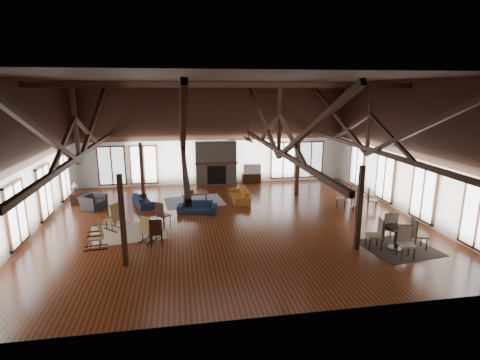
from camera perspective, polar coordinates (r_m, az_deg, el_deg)
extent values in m
plane|color=#613014|center=(16.27, -1.20, -6.41)|extent=(16.00, 16.00, 0.00)
cube|color=black|center=(15.28, -1.31, 15.22)|extent=(16.00, 14.00, 0.02)
cube|color=white|center=(22.38, -3.84, 7.00)|extent=(16.00, 0.02, 6.00)
cube|color=white|center=(8.80, 5.31, -3.47)|extent=(16.00, 0.02, 6.00)
cube|color=white|center=(16.41, -30.14, 2.75)|extent=(0.02, 14.00, 6.00)
cube|color=white|center=(18.41, 24.30, 4.39)|extent=(0.02, 14.00, 6.00)
cube|color=black|center=(15.28, -1.31, 14.29)|extent=(15.60, 0.18, 0.22)
cube|color=black|center=(15.80, -23.37, 3.31)|extent=(0.16, 13.70, 0.18)
cube|color=black|center=(15.64, -23.83, 8.18)|extent=(0.14, 0.14, 2.70)
cube|color=black|center=(19.06, -21.27, 8.81)|extent=(0.15, 7.07, 3.12)
cube|color=black|center=(12.30, -27.66, 6.01)|extent=(0.15, 7.07, 3.12)
cube|color=black|center=(15.33, -8.69, 4.00)|extent=(0.16, 13.70, 0.18)
cube|color=black|center=(15.17, -8.87, 9.03)|extent=(0.14, 0.14, 2.70)
cube|color=black|center=(18.67, -9.02, 9.48)|extent=(0.15, 7.07, 3.12)
cube|color=black|center=(11.70, -8.60, 7.09)|extent=(0.15, 7.07, 3.12)
cube|color=black|center=(15.89, 5.92, 4.42)|extent=(0.16, 13.70, 0.18)
cube|color=black|center=(15.73, 6.04, 9.28)|extent=(0.14, 0.14, 2.70)
cube|color=black|center=(19.13, 3.22, 9.72)|extent=(0.15, 7.07, 3.12)
cube|color=black|center=(12.42, 10.34, 7.40)|extent=(0.15, 7.07, 3.12)
cube|color=black|center=(17.38, 18.79, 4.55)|extent=(0.16, 13.70, 0.18)
cube|color=black|center=(17.23, 19.14, 8.99)|extent=(0.14, 0.14, 2.70)
cube|color=black|center=(20.38, 14.42, 9.56)|extent=(0.15, 7.07, 3.12)
cube|color=black|center=(14.27, 25.76, 7.06)|extent=(0.15, 7.07, 3.12)
cube|color=black|center=(12.44, -17.44, -6.02)|extent=(0.16, 0.16, 3.05)
cube|color=black|center=(13.77, 17.73, -4.14)|extent=(0.16, 0.16, 3.05)
cube|color=black|center=(19.15, -14.70, 0.97)|extent=(0.16, 0.16, 3.05)
cube|color=black|center=(20.04, 8.71, 1.82)|extent=(0.16, 0.16, 3.05)
cube|color=#6D5F53|center=(22.33, -3.69, 2.57)|extent=(2.40, 0.62, 2.60)
cube|color=black|center=(22.15, -3.58, 0.77)|extent=(1.10, 0.06, 1.10)
cube|color=#341B0F|center=(22.04, -3.62, 2.56)|extent=(2.50, 0.20, 0.12)
cylinder|color=black|center=(14.46, 1.28, 7.57)|extent=(0.04, 0.04, 0.70)
cylinder|color=black|center=(14.50, 1.27, 6.20)|extent=(0.20, 0.20, 0.10)
cube|color=black|center=(14.59, 3.02, 6.23)|extent=(0.70, 0.12, 0.02)
cube|color=black|center=(14.94, 0.95, 6.42)|extent=(0.12, 0.70, 0.02)
cube|color=black|center=(14.42, -0.50, 6.16)|extent=(0.70, 0.12, 0.02)
cube|color=black|center=(14.06, 1.61, 5.96)|extent=(0.12, 0.70, 0.02)
imported|color=#121E33|center=(17.48, -6.52, -4.15)|extent=(1.90, 1.05, 0.53)
imported|color=#121C31|center=(19.01, -14.53, -3.05)|extent=(1.92, 1.22, 0.52)
imported|color=#94501C|center=(19.21, -0.07, -2.30)|extent=(2.06, 0.81, 0.60)
cube|color=brown|center=(19.03, -6.88, -2.01)|extent=(1.38, 0.79, 0.06)
cube|color=brown|center=(18.88, -8.50, -2.99)|extent=(0.06, 0.06, 0.44)
cube|color=brown|center=(19.30, -8.53, -2.62)|extent=(0.06, 0.06, 0.44)
cube|color=brown|center=(18.92, -5.15, -2.85)|extent=(0.06, 0.06, 0.44)
cube|color=brown|center=(19.34, -5.25, -2.49)|extent=(0.06, 0.06, 0.44)
imported|color=#B2B2B2|center=(18.94, -7.33, -1.68)|extent=(0.26, 0.26, 0.21)
imported|color=#28282A|center=(19.18, -21.47, -3.17)|extent=(1.37, 1.32, 0.69)
cube|color=black|center=(20.28, -23.70, -2.61)|extent=(0.46, 0.46, 0.61)
cylinder|color=black|center=(20.16, -23.83, -1.28)|extent=(0.08, 0.08, 0.37)
cone|color=#F2E8CC|center=(20.10, -23.89, -0.61)|extent=(0.32, 0.32, 0.26)
cube|color=olive|center=(16.17, -18.76, -5.67)|extent=(0.69, 0.68, 0.05)
cube|color=olive|center=(15.88, -18.37, -4.69)|extent=(0.49, 0.48, 0.71)
cube|color=black|center=(16.19, -19.24, -7.21)|extent=(0.65, 0.66, 0.05)
cube|color=black|center=(16.41, -18.06, -6.84)|extent=(0.65, 0.66, 0.05)
cube|color=olive|center=(14.64, -13.72, -7.55)|extent=(0.60, 0.60, 0.05)
cube|color=olive|center=(14.39, -14.30, -6.68)|extent=(0.45, 0.39, 0.63)
cube|color=black|center=(14.88, -14.18, -8.72)|extent=(0.49, 0.66, 0.05)
cube|color=black|center=(14.66, -13.08, -9.00)|extent=(0.49, 0.66, 0.05)
cube|color=olive|center=(14.53, -21.22, -8.25)|extent=(0.47, 0.49, 0.05)
cube|color=olive|center=(14.40, -20.51, -7.07)|extent=(0.22, 0.46, 0.65)
cube|color=black|center=(14.49, -21.17, -9.87)|extent=(0.79, 0.12, 0.05)
cube|color=black|center=(14.83, -21.03, -9.31)|extent=(0.79, 0.12, 0.05)
cube|color=black|center=(15.91, -11.57, -5.27)|extent=(0.65, 0.65, 0.06)
cube|color=black|center=(15.69, -12.19, -4.44)|extent=(0.36, 0.36, 0.61)
cylinder|color=black|center=(15.99, -11.53, -6.11)|extent=(0.04, 0.04, 0.50)
cube|color=black|center=(14.13, -12.64, -7.86)|extent=(0.46, 0.46, 0.05)
cube|color=black|center=(13.84, -12.76, -7.06)|extent=(0.45, 0.05, 0.59)
cylinder|color=black|center=(14.21, -12.58, -8.76)|extent=(0.04, 0.04, 0.48)
cylinder|color=black|center=(14.53, 22.85, -6.76)|extent=(0.92, 0.92, 0.04)
cylinder|color=black|center=(14.66, 22.72, -8.15)|extent=(0.10, 0.10, 0.76)
cylinder|color=black|center=(14.80, 22.58, -9.53)|extent=(0.55, 0.55, 0.04)
cylinder|color=black|center=(18.74, 17.40, -2.09)|extent=(0.82, 0.82, 0.04)
cylinder|color=black|center=(18.83, 17.32, -3.08)|extent=(0.10, 0.10, 0.68)
cylinder|color=black|center=(18.93, 17.25, -4.07)|extent=(0.49, 0.49, 0.04)
imported|color=#B2B2B2|center=(14.51, 23.07, -6.54)|extent=(0.14, 0.14, 0.09)
imported|color=#B2B2B2|center=(18.66, 17.21, -1.93)|extent=(0.13, 0.13, 0.09)
cube|color=black|center=(22.92, 1.73, 0.29)|extent=(1.14, 0.43, 0.57)
imported|color=#B2B2B2|center=(22.80, 1.86, 1.73)|extent=(1.06, 0.24, 0.61)
cube|color=tan|center=(15.74, -16.70, -7.69)|extent=(3.16, 2.65, 0.01)
cube|color=#1B204D|center=(19.30, -6.99, -3.24)|extent=(3.16, 2.53, 0.01)
cube|color=black|center=(14.89, 23.12, -9.49)|extent=(2.63, 2.44, 0.01)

